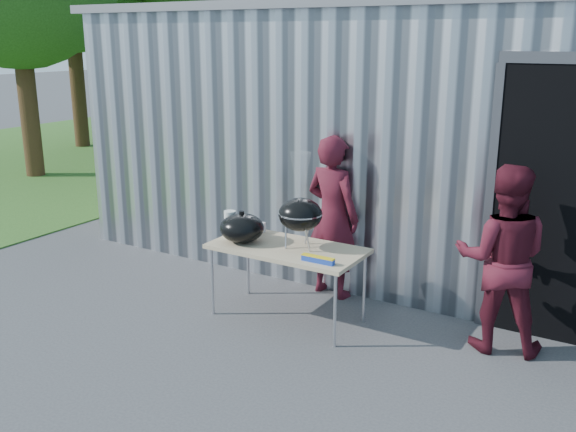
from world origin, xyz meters
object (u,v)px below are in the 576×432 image
Objects in this scene: folding_table at (287,251)px; person_cook at (332,217)px; person_bystander at (502,259)px; kettle_grill at (300,206)px.

folding_table is 0.86× the size of person_cook.
person_cook reaches higher than folding_table.
person_bystander reaches higher than folding_table.
kettle_grill reaches higher than folding_table.
person_bystander is at bearing 12.64° from kettle_grill.
folding_table is at bearing -165.33° from kettle_grill.
person_cook is at bearing 84.01° from folding_table.
folding_table is 0.48m from kettle_grill.
kettle_grill is at bearing 103.35° from person_cook.
folding_table is 0.81m from person_cook.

